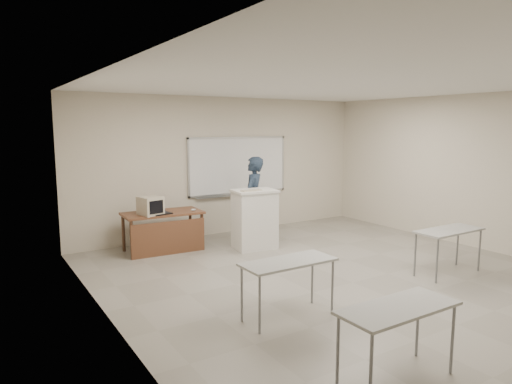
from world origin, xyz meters
TOP-DOWN VIEW (x-y plane):
  - floor at (0.00, 0.00)m, footprint 7.00×8.00m
  - whiteboard at (0.30, 3.97)m, footprint 2.48×0.10m
  - student_desks at (-0.00, -1.35)m, footprint 4.40×2.20m
  - instructor_desk at (-1.77, 3.19)m, footprint 1.48×0.74m
  - podium at (-0.20, 2.50)m, footprint 0.82×0.60m
  - crt_monitor at (-2.06, 3.18)m, footprint 0.37×0.42m
  - laptop at (-1.87, 3.18)m, footprint 0.36×0.33m
  - mouse at (-1.22, 3.10)m, footprint 0.11×0.07m
  - keyboard at (-0.35, 2.38)m, footprint 0.41×0.15m
  - presenter at (0.07, 2.98)m, footprint 0.76×0.74m

SIDE VIEW (x-z plane):
  - floor at x=0.00m, z-range -0.01..0.00m
  - instructor_desk at x=-1.77m, z-range 0.17..0.92m
  - podium at x=-0.20m, z-range 0.00..1.16m
  - student_desks at x=0.00m, z-range 0.31..1.04m
  - mouse at x=-1.22m, z-range 0.75..0.79m
  - laptop at x=-1.87m, z-range 0.68..0.94m
  - presenter at x=0.07m, z-range 0.00..1.76m
  - crt_monitor at x=-2.06m, z-range 0.74..1.09m
  - keyboard at x=-0.35m, z-range 1.16..1.18m
  - whiteboard at x=0.30m, z-range 0.83..2.14m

